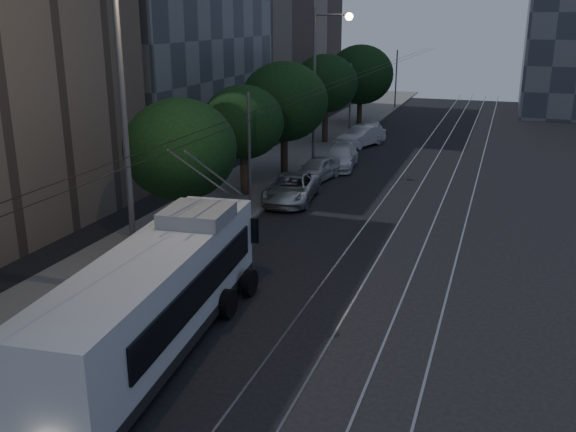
# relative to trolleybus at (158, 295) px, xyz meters

# --- Properties ---
(ground) EXTENTS (120.00, 120.00, 0.00)m
(ground) POSITION_rel_trolleybus_xyz_m (3.00, 2.68, -1.62)
(ground) COLOR black
(ground) RESTS_ON ground
(sidewalk) EXTENTS (5.00, 90.00, 0.15)m
(sidewalk) POSITION_rel_trolleybus_xyz_m (-4.50, 22.68, -1.54)
(sidewalk) COLOR #65635E
(sidewalk) RESTS_ON ground
(tram_rails) EXTENTS (4.52, 90.00, 0.02)m
(tram_rails) POSITION_rel_trolleybus_xyz_m (5.50, 22.68, -1.61)
(tram_rails) COLOR gray
(tram_rails) RESTS_ON ground
(overhead_wires) EXTENTS (2.23, 90.00, 6.00)m
(overhead_wires) POSITION_rel_trolleybus_xyz_m (-1.97, 22.68, 1.85)
(overhead_wires) COLOR black
(overhead_wires) RESTS_ON ground
(trolleybus) EXTENTS (3.52, 11.82, 5.63)m
(trolleybus) POSITION_rel_trolleybus_xyz_m (0.00, 0.00, 0.00)
(trolleybus) COLOR white
(trolleybus) RESTS_ON ground
(pickup_silver) EXTENTS (2.84, 5.30, 1.41)m
(pickup_silver) POSITION_rel_trolleybus_xyz_m (-1.30, 15.93, -0.91)
(pickup_silver) COLOR #B6B9BE
(pickup_silver) RESTS_ON ground
(car_white_a) EXTENTS (2.32, 4.25, 1.37)m
(car_white_a) POSITION_rel_trolleybus_xyz_m (-1.30, 20.75, -0.93)
(car_white_a) COLOR #B0B0B5
(car_white_a) RESTS_ON ground
(car_white_b) EXTENTS (2.47, 5.03, 1.41)m
(car_white_b) POSITION_rel_trolleybus_xyz_m (-0.83, 24.34, -0.91)
(car_white_b) COLOR silver
(car_white_b) RESTS_ON ground
(car_white_c) EXTENTS (3.06, 4.82, 1.50)m
(car_white_c) POSITION_rel_trolleybus_xyz_m (-1.13, 31.68, -0.87)
(car_white_c) COLOR silver
(car_white_c) RESTS_ON ground
(car_white_d) EXTENTS (2.48, 4.66, 1.51)m
(car_white_d) POSITION_rel_trolleybus_xyz_m (-0.94, 34.30, -0.86)
(car_white_d) COLOR white
(car_white_d) RESTS_ON ground
(tree_1) EXTENTS (4.71, 4.71, 6.22)m
(tree_1) POSITION_rel_trolleybus_xyz_m (-3.58, 8.33, 2.46)
(tree_1) COLOR #2D2319
(tree_1) RESTS_ON ground
(tree_2) EXTENTS (4.30, 4.30, 5.99)m
(tree_2) POSITION_rel_trolleybus_xyz_m (-3.97, 15.94, 2.42)
(tree_2) COLOR #2D2319
(tree_2) RESTS_ON ground
(tree_3) EXTENTS (5.20, 5.20, 6.86)m
(tree_3) POSITION_rel_trolleybus_xyz_m (-3.50, 21.07, 2.89)
(tree_3) COLOR #2D2319
(tree_3) RESTS_ON ground
(tree_4) EXTENTS (4.79, 4.79, 6.70)m
(tree_4) POSITION_rel_trolleybus_xyz_m (-4.00, 31.85, 2.91)
(tree_4) COLOR #2D2319
(tree_4) RESTS_ON ground
(tree_5) EXTENTS (5.72, 5.72, 7.00)m
(tree_5) POSITION_rel_trolleybus_xyz_m (-3.50, 41.32, 2.80)
(tree_5) COLOR #2D2319
(tree_5) RESTS_ON ground
(streetlamp_near) EXTENTS (2.71, 0.44, 11.40)m
(streetlamp_near) POSITION_rel_trolleybus_xyz_m (-2.00, 2.65, 5.16)
(streetlamp_near) COLOR slate
(streetlamp_near) RESTS_ON ground
(streetlamp_far) EXTENTS (2.38, 0.44, 9.82)m
(streetlamp_far) POSITION_rel_trolleybus_xyz_m (-1.78, 22.88, 4.31)
(streetlamp_far) COLOR slate
(streetlamp_far) RESTS_ON ground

